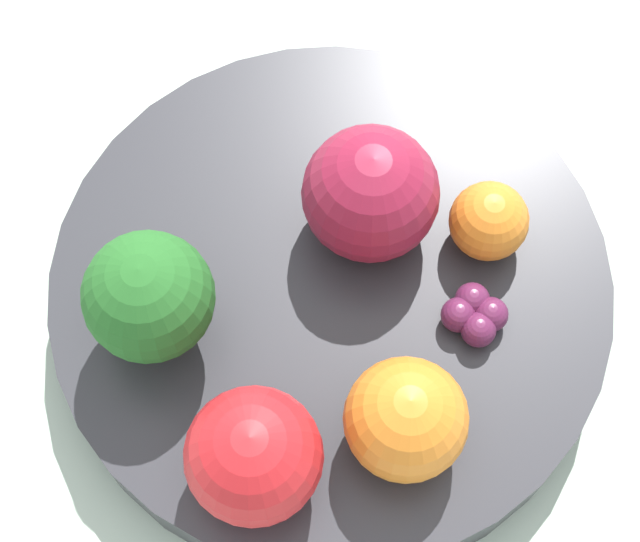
# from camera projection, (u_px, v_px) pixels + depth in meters

# --- Properties ---
(ground_plane) EXTENTS (6.00, 6.00, 0.00)m
(ground_plane) POSITION_uv_depth(u_px,v_px,m) (320.00, 324.00, 0.51)
(ground_plane) COLOR gray
(table_surface) EXTENTS (1.20, 1.20, 0.02)m
(table_surface) POSITION_uv_depth(u_px,v_px,m) (320.00, 316.00, 0.50)
(table_surface) COLOR #B2C6B2
(table_surface) RESTS_ON ground_plane
(bowl) EXTENTS (0.25, 0.25, 0.03)m
(bowl) POSITION_uv_depth(u_px,v_px,m) (320.00, 295.00, 0.48)
(bowl) COLOR #2D2D33
(bowl) RESTS_ON table_surface
(broccoli) EXTENTS (0.05, 0.05, 0.06)m
(broccoli) POSITION_uv_depth(u_px,v_px,m) (137.00, 297.00, 0.42)
(broccoli) COLOR #99C17A
(broccoli) RESTS_ON bowl
(apple_red) EXTENTS (0.06, 0.06, 0.06)m
(apple_red) POSITION_uv_depth(u_px,v_px,m) (360.00, 194.00, 0.45)
(apple_red) COLOR maroon
(apple_red) RESTS_ON bowl
(apple_green) EXTENTS (0.05, 0.05, 0.05)m
(apple_green) POSITION_uv_depth(u_px,v_px,m) (241.00, 456.00, 0.41)
(apple_green) COLOR red
(apple_green) RESTS_ON bowl
(orange_front) EXTENTS (0.03, 0.03, 0.03)m
(orange_front) POSITION_uv_depth(u_px,v_px,m) (478.00, 221.00, 0.46)
(orange_front) COLOR orange
(orange_front) RESTS_ON bowl
(orange_back) EXTENTS (0.05, 0.05, 0.05)m
(orange_back) POSITION_uv_depth(u_px,v_px,m) (394.00, 419.00, 0.41)
(orange_back) COLOR orange
(orange_back) RESTS_ON bowl
(grape_cluster) EXTENTS (0.03, 0.03, 0.02)m
(grape_cluster) POSITION_uv_depth(u_px,v_px,m) (464.00, 314.00, 0.45)
(grape_cluster) COLOR #5B1E42
(grape_cluster) RESTS_ON bowl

